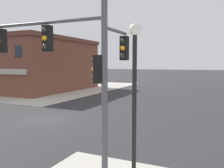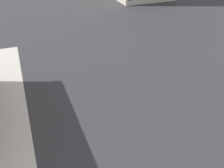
{
  "view_description": "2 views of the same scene",
  "coord_description": "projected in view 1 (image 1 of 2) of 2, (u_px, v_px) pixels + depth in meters",
  "views": [
    {
      "loc": [
        12.42,
        -14.91,
        4.43
      ],
      "look_at": [
        4.82,
        1.86,
        2.84
      ],
      "focal_mm": 38.39,
      "sensor_mm": 36.0,
      "label": 1
    },
    {
      "loc": [
        -3.19,
        -7.13,
        17.47
      ],
      "look_at": [
        4.4,
        12.49,
        4.28
      ],
      "focal_mm": 40.24,
      "sensor_mm": 36.0,
      "label": 2
    }
  ],
  "objects": [
    {
      "name": "ground_plane",
      "position": [
        47.0,
        119.0,
        19.02
      ],
      "size": [
        320.0,
        320.0,
        0.0
      ],
      "primitive_type": "plane",
      "color": "#2D2D30"
    },
    {
      "name": "traffic_signal_main",
      "position": [
        78.0,
        70.0,
        8.17
      ],
      "size": [
        5.91,
        2.09,
        6.61
      ],
      "color": "#4C4C51",
      "rests_on": "ground"
    },
    {
      "name": "sidewalk_far_corner",
      "position": [
        33.0,
        87.0,
        45.4
      ],
      "size": [
        32.0,
        32.0,
        0.02
      ],
      "primitive_type": "cube",
      "color": "#B7B2A8",
      "rests_on": "ground"
    },
    {
      "name": "street_lamp_corner_near",
      "position": [
        134.0,
        93.0,
        7.46
      ],
      "size": [
        0.36,
        0.36,
        5.64
      ],
      "color": "black",
      "rests_on": "ground"
    },
    {
      "name": "storefront_block_near_corner",
      "position": [
        15.0,
        64.0,
        42.61
      ],
      "size": [
        24.48,
        18.18,
        8.51
      ],
      "color": "brown",
      "rests_on": "ground"
    }
  ]
}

